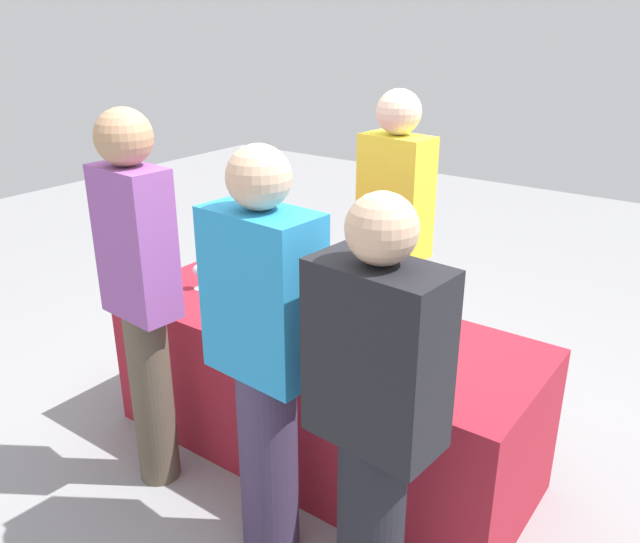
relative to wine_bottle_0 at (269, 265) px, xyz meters
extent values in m
plane|color=gray|center=(0.49, -0.20, -0.84)|extent=(12.00, 12.00, 0.00)
cube|color=maroon|center=(0.49, -0.20, -0.48)|extent=(2.10, 0.81, 0.74)
cylinder|color=black|center=(0.00, 0.00, 0.00)|extent=(0.07, 0.07, 0.21)
cylinder|color=black|center=(0.00, 0.00, 0.14)|extent=(0.03, 0.03, 0.08)
cylinder|color=black|center=(0.00, 0.00, 0.19)|extent=(0.03, 0.03, 0.02)
cylinder|color=silver|center=(0.00, 0.00, -0.02)|extent=(0.07, 0.07, 0.07)
cylinder|color=black|center=(0.51, -0.09, 0.00)|extent=(0.08, 0.08, 0.23)
cylinder|color=black|center=(0.51, -0.09, 0.16)|extent=(0.03, 0.03, 0.08)
cylinder|color=black|center=(0.51, -0.09, 0.20)|extent=(0.03, 0.03, 0.02)
cylinder|color=silver|center=(0.51, -0.09, -0.01)|extent=(0.08, 0.08, 0.08)
cylinder|color=black|center=(0.66, -0.13, 0.00)|extent=(0.07, 0.07, 0.21)
cylinder|color=black|center=(0.66, -0.13, 0.14)|extent=(0.03, 0.03, 0.07)
cylinder|color=maroon|center=(0.66, -0.13, 0.18)|extent=(0.03, 0.03, 0.02)
cylinder|color=silver|center=(0.66, -0.13, -0.01)|extent=(0.07, 0.07, 0.07)
cylinder|color=black|center=(0.83, -0.11, 0.00)|extent=(0.07, 0.07, 0.21)
cylinder|color=black|center=(0.83, -0.11, 0.15)|extent=(0.03, 0.03, 0.09)
cylinder|color=maroon|center=(0.83, -0.11, 0.20)|extent=(0.03, 0.03, 0.02)
cylinder|color=silver|center=(0.83, -0.11, -0.01)|extent=(0.07, 0.07, 0.07)
cylinder|color=silver|center=(-0.25, -0.27, -0.11)|extent=(0.06, 0.06, 0.00)
cylinder|color=silver|center=(-0.25, -0.27, -0.07)|extent=(0.01, 0.01, 0.07)
sphere|color=silver|center=(-0.25, -0.27, 0.00)|extent=(0.06, 0.06, 0.06)
sphere|color=#590C19|center=(-0.25, -0.27, -0.01)|extent=(0.03, 0.03, 0.03)
cylinder|color=silver|center=(0.16, -0.43, -0.11)|extent=(0.06, 0.06, 0.00)
cylinder|color=silver|center=(0.16, -0.43, -0.07)|extent=(0.01, 0.01, 0.06)
sphere|color=silver|center=(0.16, -0.43, -0.01)|extent=(0.07, 0.07, 0.07)
sphere|color=#590C19|center=(0.16, -0.43, -0.02)|extent=(0.04, 0.04, 0.04)
cylinder|color=silver|center=(0.43, -0.37, -0.11)|extent=(0.07, 0.07, 0.00)
cylinder|color=silver|center=(0.43, -0.37, -0.07)|extent=(0.01, 0.01, 0.07)
sphere|color=silver|center=(0.43, -0.37, 0.00)|extent=(0.07, 0.07, 0.07)
cylinder|color=silver|center=(0.62, -0.34, -0.11)|extent=(0.06, 0.06, 0.00)
cylinder|color=silver|center=(0.62, -0.34, -0.07)|extent=(0.01, 0.01, 0.07)
sphere|color=silver|center=(0.62, -0.34, 0.00)|extent=(0.08, 0.08, 0.08)
cylinder|color=silver|center=(0.73, -0.31, -0.11)|extent=(0.07, 0.07, 0.00)
cylinder|color=silver|center=(0.73, -0.31, -0.07)|extent=(0.01, 0.01, 0.07)
sphere|color=silver|center=(0.73, -0.31, 0.00)|extent=(0.07, 0.07, 0.07)
sphere|color=#590C19|center=(0.73, -0.31, -0.01)|extent=(0.04, 0.04, 0.04)
cylinder|color=silver|center=(0.97, -0.36, -0.11)|extent=(0.06, 0.06, 0.00)
cylinder|color=silver|center=(0.97, -0.36, -0.06)|extent=(0.01, 0.01, 0.08)
sphere|color=silver|center=(0.97, -0.36, 0.01)|extent=(0.07, 0.07, 0.07)
cylinder|color=brown|center=(0.47, 0.50, -0.41)|extent=(0.21, 0.21, 0.86)
cube|color=yellow|center=(0.47, 0.50, 0.34)|extent=(0.40, 0.25, 0.65)
sphere|color=beige|center=(0.47, 0.50, 0.78)|extent=(0.23, 0.23, 0.23)
cylinder|color=brown|center=(-0.03, -0.82, -0.41)|extent=(0.19, 0.19, 0.87)
cube|color=#8C4C99|center=(-0.03, -0.82, 0.35)|extent=(0.36, 0.22, 0.65)
sphere|color=tan|center=(-0.03, -0.82, 0.79)|extent=(0.24, 0.24, 0.24)
cylinder|color=#3F3351|center=(0.69, -0.84, -0.43)|extent=(0.24, 0.24, 0.84)
cube|color=#268CCC|center=(0.69, -0.84, 0.31)|extent=(0.44, 0.27, 0.63)
sphere|color=#D8AD8C|center=(0.69, -0.84, 0.73)|extent=(0.23, 0.23, 0.23)
cylinder|color=black|center=(1.22, -0.91, -0.44)|extent=(0.24, 0.24, 0.80)
cube|color=black|center=(1.22, -0.91, 0.26)|extent=(0.45, 0.27, 0.60)
sphere|color=#D8AD8C|center=(1.22, -0.91, 0.67)|extent=(0.22, 0.22, 0.22)
camera|label=1|loc=(2.11, -2.45, 1.24)|focal=36.39mm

